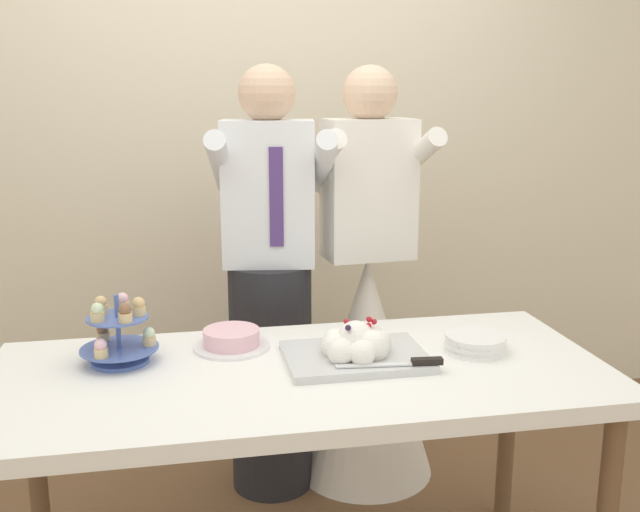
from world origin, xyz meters
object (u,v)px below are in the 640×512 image
object	(u,v)px
dessert_table	(301,392)
round_cake	(232,340)
cupcake_stand	(118,334)
person_groom	(270,307)
main_cake_tray	(357,348)
plate_stack	(475,343)
person_bride	(366,338)

from	to	relation	value
dessert_table	round_cake	world-z (taller)	round_cake
cupcake_stand	person_groom	size ratio (longest dim) A/B	0.14
main_cake_tray	plate_stack	distance (m)	0.38
cupcake_stand	plate_stack	xyz separation A→B (m)	(1.08, -0.11, -0.06)
round_cake	person_bride	distance (m)	0.82
dessert_table	round_cake	size ratio (longest dim) A/B	7.50
cupcake_stand	round_cake	world-z (taller)	cupcake_stand
main_cake_tray	cupcake_stand	bearing A→B (deg)	169.91
cupcake_stand	plate_stack	size ratio (longest dim) A/B	1.19
round_cake	person_groom	xyz separation A→B (m)	(0.19, 0.50, -0.06)
dessert_table	main_cake_tray	size ratio (longest dim) A/B	4.13
dessert_table	round_cake	xyz separation A→B (m)	(-0.19, 0.21, 0.10)
dessert_table	cupcake_stand	size ratio (longest dim) A/B	7.83
main_cake_tray	person_groom	bearing A→B (deg)	104.14
cupcake_stand	person_bride	size ratio (longest dim) A/B	0.14
person_bride	dessert_table	bearing A→B (deg)	-117.72
dessert_table	cupcake_stand	xyz separation A→B (m)	(-0.52, 0.15, 0.16)
round_cake	main_cake_tray	bearing A→B (deg)	-27.27
plate_stack	person_bride	bearing A→B (deg)	102.60
dessert_table	cupcake_stand	distance (m)	0.57
round_cake	dessert_table	bearing A→B (deg)	-49.18
person_groom	person_bride	distance (m)	0.43
person_bride	cupcake_stand	bearing A→B (deg)	-146.78
cupcake_stand	round_cake	distance (m)	0.35
person_bride	round_cake	bearing A→B (deg)	-137.15
plate_stack	person_groom	xyz separation A→B (m)	(-0.55, 0.68, -0.06)
main_cake_tray	person_bride	world-z (taller)	person_bride
main_cake_tray	person_groom	xyz separation A→B (m)	(-0.17, 0.69, -0.07)
cupcake_stand	person_bride	world-z (taller)	person_bride
cupcake_stand	person_bride	bearing A→B (deg)	33.22
plate_stack	cupcake_stand	bearing A→B (deg)	173.99
plate_stack	round_cake	world-z (taller)	round_cake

